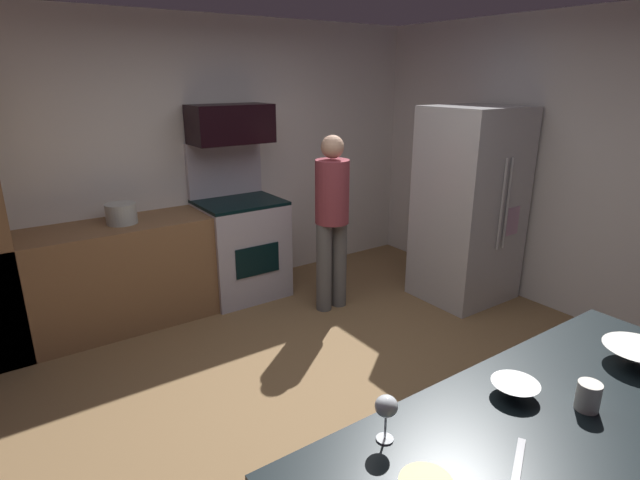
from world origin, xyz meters
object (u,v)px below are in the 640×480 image
mixing_bowl_large (515,389)px  refrigerator (469,206)px  stock_pot (121,214)px  wine_glass_near (386,408)px  mixing_bowl_small (636,355)px  oven_range (241,244)px  person_cook (332,215)px  mug_coffee (588,396)px  microwave (231,124)px

mixing_bowl_large → refrigerator: bearing=42.6°
refrigerator → stock_pot: (-2.82, 1.27, 0.08)m
refrigerator → wine_glass_near: 3.39m
mixing_bowl_large → wine_glass_near: wine_glass_near is taller
refrigerator → mixing_bowl_small: 2.70m
oven_range → mixing_bowl_small: bearing=-87.1°
oven_range → stock_pot: oven_range is taller
person_cook → stock_pot: person_cook is taller
mixing_bowl_large → mug_coffee: (0.14, -0.20, 0.03)m
stock_pot → mixing_bowl_large: bearing=-79.4°
person_cook → microwave: bearing=122.7°
microwave → wine_glass_near: bearing=-107.3°
person_cook → wine_glass_near: 2.90m
wine_glass_near → mixing_bowl_small: bearing=-12.0°
mixing_bowl_large → wine_glass_near: 0.59m
oven_range → mixing_bowl_small: (0.17, -3.45, 0.43)m
microwave → refrigerator: size_ratio=0.41×
microwave → person_cook: (0.54, -0.84, -0.76)m
mixing_bowl_large → microwave: bearing=82.5°
mug_coffee → stock_pot: stock_pot is taller
oven_range → mixing_bowl_large: size_ratio=8.10×
refrigerator → person_cook: size_ratio=1.14×
person_cook → mug_coffee: size_ratio=14.66×
person_cook → stock_pot: bearing=154.6°
mug_coffee → microwave: bearing=85.2°
mixing_bowl_large → stock_pot: size_ratio=0.73×
refrigerator → person_cook: (-1.22, 0.51, -0.02)m
refrigerator → stock_pot: bearing=155.8°
mixing_bowl_large → mixing_bowl_small: size_ratio=0.66×
microwave → mixing_bowl_large: 3.49m
stock_pot → mixing_bowl_small: bearing=-70.3°
oven_range → microwave: bearing=90.0°
refrigerator → stock_pot: refrigerator is taller
microwave → mug_coffee: bearing=-94.8°
oven_range → stock_pot: bearing=179.6°
refrigerator → wine_glass_near: bearing=-145.2°
oven_range → mixing_bowl_large: bearing=-97.7°
mug_coffee → stock_pot: size_ratio=0.44×
wine_glass_near → stock_pot: wine_glass_near is taller
oven_range → refrigerator: refrigerator is taller
microwave → refrigerator: (1.76, -1.35, -0.74)m
oven_range → mug_coffee: 3.54m
oven_range → stock_pot: 1.16m
mixing_bowl_small → wine_glass_near: 1.23m
mug_coffee → mixing_bowl_large: bearing=125.2°
refrigerator → wine_glass_near: refrigerator is taller
person_cook → mixing_bowl_small: 2.72m
mixing_bowl_small → wine_glass_near: size_ratio=1.61×
person_cook → mixing_bowl_large: size_ratio=8.75×
person_cook → mixing_bowl_small: bearing=-97.7°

